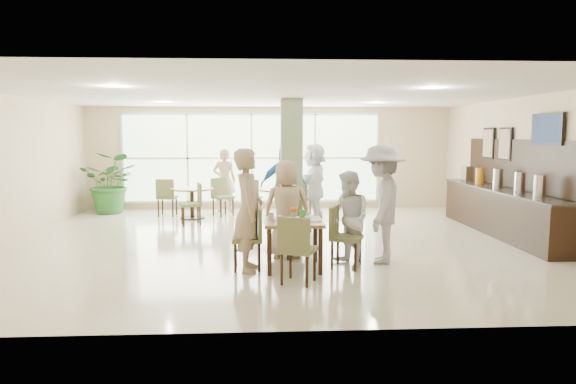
{
  "coord_description": "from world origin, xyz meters",
  "views": [
    {
      "loc": [
        -0.25,
        -9.68,
        2.07
      ],
      "look_at": [
        0.2,
        -1.2,
        1.1
      ],
      "focal_mm": 32.0,
      "sensor_mm": 36.0,
      "label": 1
    }
  ],
  "objects_px": {
    "teen_far": "(287,209)",
    "adult_a": "(283,186)",
    "round_table_left": "(192,196)",
    "teen_standing": "(382,204)",
    "adult_standing": "(224,180)",
    "teen_right": "(349,219)",
    "adult_b": "(315,181)",
    "potted_plant": "(111,183)",
    "main_table": "(293,227)",
    "buffet_counter": "(502,208)",
    "round_table_right": "(281,197)",
    "teen_left": "(248,210)"
  },
  "relations": [
    {
      "from": "teen_far",
      "to": "adult_a",
      "type": "xyz_separation_m",
      "value": [
        0.07,
        3.0,
        0.07
      ]
    },
    {
      "from": "round_table_left",
      "to": "adult_a",
      "type": "relative_size",
      "value": 0.59
    },
    {
      "from": "teen_standing",
      "to": "adult_standing",
      "type": "bearing_deg",
      "value": -134.79
    },
    {
      "from": "teen_right",
      "to": "adult_b",
      "type": "bearing_deg",
      "value": 156.79
    },
    {
      "from": "adult_a",
      "to": "adult_standing",
      "type": "xyz_separation_m",
      "value": [
        -1.47,
        2.13,
        -0.05
      ]
    },
    {
      "from": "potted_plant",
      "to": "teen_far",
      "type": "distance_m",
      "value": 6.71
    },
    {
      "from": "main_table",
      "to": "buffet_counter",
      "type": "relative_size",
      "value": 0.19
    },
    {
      "from": "teen_standing",
      "to": "adult_b",
      "type": "bearing_deg",
      "value": -154.08
    },
    {
      "from": "adult_a",
      "to": "teen_right",
      "type": "bearing_deg",
      "value": -76.39
    },
    {
      "from": "teen_far",
      "to": "teen_right",
      "type": "bearing_deg",
      "value": 154.31
    },
    {
      "from": "teen_far",
      "to": "round_table_right",
      "type": "bearing_deg",
      "value": -83.33
    },
    {
      "from": "main_table",
      "to": "teen_right",
      "type": "bearing_deg",
      "value": 7.79
    },
    {
      "from": "round_table_left",
      "to": "teen_left",
      "type": "xyz_separation_m",
      "value": [
        1.5,
        -4.9,
        0.36
      ]
    },
    {
      "from": "adult_a",
      "to": "adult_b",
      "type": "relative_size",
      "value": 0.97
    },
    {
      "from": "round_table_left",
      "to": "round_table_right",
      "type": "relative_size",
      "value": 1.02
    },
    {
      "from": "main_table",
      "to": "adult_a",
      "type": "distance_m",
      "value": 3.73
    },
    {
      "from": "potted_plant",
      "to": "teen_left",
      "type": "distance_m",
      "value": 6.98
    },
    {
      "from": "teen_far",
      "to": "teen_left",
      "type": "bearing_deg",
      "value": 59.23
    },
    {
      "from": "round_table_left",
      "to": "adult_a",
      "type": "xyz_separation_m",
      "value": [
        2.19,
        -1.1,
        0.33
      ]
    },
    {
      "from": "main_table",
      "to": "adult_b",
      "type": "relative_size",
      "value": 0.48
    },
    {
      "from": "adult_a",
      "to": "adult_standing",
      "type": "distance_m",
      "value": 2.59
    },
    {
      "from": "round_table_right",
      "to": "teen_standing",
      "type": "height_order",
      "value": "teen_standing"
    },
    {
      "from": "round_table_left",
      "to": "adult_b",
      "type": "bearing_deg",
      "value": -4.06
    },
    {
      "from": "potted_plant",
      "to": "teen_left",
      "type": "relative_size",
      "value": 0.86
    },
    {
      "from": "round_table_left",
      "to": "teen_right",
      "type": "xyz_separation_m",
      "value": [
        3.06,
        -4.71,
        0.19
      ]
    },
    {
      "from": "adult_b",
      "to": "round_table_right",
      "type": "bearing_deg",
      "value": -67.26
    },
    {
      "from": "potted_plant",
      "to": "adult_standing",
      "type": "relative_size",
      "value": 0.94
    },
    {
      "from": "main_table",
      "to": "adult_b",
      "type": "xyz_separation_m",
      "value": [
        0.81,
        4.62,
        0.27
      ]
    },
    {
      "from": "adult_b",
      "to": "round_table_left",
      "type": "bearing_deg",
      "value": -78.41
    },
    {
      "from": "teen_left",
      "to": "adult_standing",
      "type": "xyz_separation_m",
      "value": [
        -0.77,
        5.92,
        -0.08
      ]
    },
    {
      "from": "teen_right",
      "to": "adult_a",
      "type": "bearing_deg",
      "value": 169.37
    },
    {
      "from": "buffet_counter",
      "to": "teen_standing",
      "type": "distance_m",
      "value": 3.73
    },
    {
      "from": "teen_left",
      "to": "potted_plant",
      "type": "bearing_deg",
      "value": 31.19
    },
    {
      "from": "adult_b",
      "to": "adult_standing",
      "type": "relative_size",
      "value": 1.09
    },
    {
      "from": "teen_far",
      "to": "adult_b",
      "type": "bearing_deg",
      "value": -95.22
    },
    {
      "from": "round_table_left",
      "to": "adult_standing",
      "type": "relative_size",
      "value": 0.62
    },
    {
      "from": "potted_plant",
      "to": "teen_standing",
      "type": "distance_m",
      "value": 8.03
    },
    {
      "from": "teen_standing",
      "to": "adult_a",
      "type": "xyz_separation_m",
      "value": [
        -1.43,
        3.4,
        -0.06
      ]
    },
    {
      "from": "round_table_right",
      "to": "potted_plant",
      "type": "distance_m",
      "value": 4.58
    },
    {
      "from": "teen_standing",
      "to": "adult_a",
      "type": "height_order",
      "value": "teen_standing"
    },
    {
      "from": "teen_left",
      "to": "teen_standing",
      "type": "relative_size",
      "value": 0.97
    },
    {
      "from": "potted_plant",
      "to": "teen_right",
      "type": "bearing_deg",
      "value": -47.37
    },
    {
      "from": "buffet_counter",
      "to": "adult_a",
      "type": "distance_m",
      "value": 4.63
    },
    {
      "from": "round_table_right",
      "to": "adult_b",
      "type": "relative_size",
      "value": 0.56
    },
    {
      "from": "teen_right",
      "to": "adult_b",
      "type": "xyz_separation_m",
      "value": [
        -0.07,
        4.5,
        0.17
      ]
    },
    {
      "from": "adult_a",
      "to": "adult_b",
      "type": "height_order",
      "value": "adult_b"
    },
    {
      "from": "main_table",
      "to": "teen_left",
      "type": "distance_m",
      "value": 0.74
    },
    {
      "from": "main_table",
      "to": "teen_far",
      "type": "height_order",
      "value": "teen_far"
    },
    {
      "from": "buffet_counter",
      "to": "potted_plant",
      "type": "height_order",
      "value": "buffet_counter"
    },
    {
      "from": "main_table",
      "to": "teen_right",
      "type": "relative_size",
      "value": 0.59
    }
  ]
}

